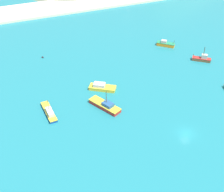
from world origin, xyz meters
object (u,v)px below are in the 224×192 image
object	(u,v)px
fishing_boat_7	(49,112)
fishing_boat_5	(166,44)
fishing_boat_8	(202,59)
buoy_0	(43,57)
fishing_boat_2	(105,105)
fishing_boat_10	(102,87)

from	to	relation	value
fishing_boat_7	fishing_boat_5	bearing A→B (deg)	24.52
fishing_boat_7	fishing_boat_8	xyz separation A→B (m)	(60.61, 8.56, 0.22)
fishing_boat_7	buoy_0	world-z (taller)	fishing_boat_7
buoy_0	fishing_boat_7	bearing A→B (deg)	-99.59
fishing_boat_5	fishing_boat_7	size ratio (longest dim) A/B	0.67
fishing_boat_2	fishing_boat_10	bearing A→B (deg)	74.22
fishing_boat_5	fishing_boat_8	bearing A→B (deg)	-69.80
fishing_boat_5	fishing_boat_7	world-z (taller)	fishing_boat_7
fishing_boat_8	fishing_boat_10	size ratio (longest dim) A/B	0.73
fishing_boat_5	fishing_boat_8	size ratio (longest dim) A/B	1.05
fishing_boat_8	fishing_boat_10	world-z (taller)	fishing_boat_8
fishing_boat_7	buoy_0	size ratio (longest dim) A/B	12.25
fishing_boat_2	fishing_boat_5	bearing A→B (deg)	36.63
buoy_0	fishing_boat_5	bearing A→B (deg)	-11.49
fishing_boat_2	fishing_boat_7	xyz separation A→B (m)	(-16.12, 3.70, -0.09)
fishing_boat_2	fishing_boat_8	xyz separation A→B (m)	(44.49, 12.26, 0.13)
fishing_boat_5	fishing_boat_10	xyz separation A→B (m)	(-35.77, -19.05, -0.09)
fishing_boat_8	fishing_boat_10	distance (m)	41.87
fishing_boat_2	fishing_boat_5	distance (m)	47.94
fishing_boat_2	fishing_boat_8	size ratio (longest dim) A/B	1.68
fishing_boat_2	fishing_boat_8	distance (m)	46.14
fishing_boat_5	fishing_boat_8	world-z (taller)	fishing_boat_8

